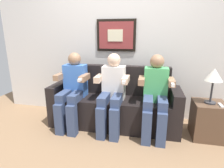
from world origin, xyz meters
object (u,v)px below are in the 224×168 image
at_px(person_in_middle, 112,90).
at_px(person_on_right, 155,93).
at_px(table_lamp, 214,76).
at_px(spare_remote_on_table, 221,105).
at_px(side_table_right, 208,120).
at_px(couch, 114,105).
at_px(person_on_left, 73,88).

relative_size(person_in_middle, person_on_right, 1.00).
xyz_separation_m(table_lamp, spare_remote_on_table, (0.10, -0.08, -0.35)).
xyz_separation_m(person_on_right, spare_remote_on_table, (0.80, -0.03, -0.10)).
bearing_deg(side_table_right, person_in_middle, -177.33).
relative_size(couch, person_in_middle, 1.72).
height_order(person_on_left, spare_remote_on_table, person_on_left).
bearing_deg(side_table_right, person_on_right, -175.10).
xyz_separation_m(person_on_left, side_table_right, (1.90, 0.06, -0.36)).
bearing_deg(person_on_right, spare_remote_on_table, -2.46).
relative_size(person_in_middle, spare_remote_on_table, 8.54).
distance_m(couch, person_on_left, 0.68).
bearing_deg(person_on_right, couch, 164.34).
bearing_deg(table_lamp, side_table_right, 54.69).
bearing_deg(person_in_middle, person_on_left, 180.00).
distance_m(person_on_left, person_in_middle, 0.59).
relative_size(table_lamp, spare_remote_on_table, 3.54).
bearing_deg(spare_remote_on_table, person_on_right, 177.54).
xyz_separation_m(person_on_right, side_table_right, (0.71, 0.06, -0.36)).
distance_m(couch, spare_remote_on_table, 1.43).
bearing_deg(side_table_right, couch, 175.37).
distance_m(couch, side_table_right, 1.31).
relative_size(person_on_right, spare_remote_on_table, 8.54).
xyz_separation_m(person_in_middle, table_lamp, (1.29, 0.04, 0.25)).
distance_m(couch, table_lamp, 1.41).
distance_m(person_in_middle, side_table_right, 1.36).
bearing_deg(couch, person_on_right, -15.66).
height_order(couch, table_lamp, table_lamp).
relative_size(side_table_right, table_lamp, 1.09).
height_order(couch, spare_remote_on_table, couch).
height_order(person_on_right, spare_remote_on_table, person_on_right).
xyz_separation_m(person_on_right, table_lamp, (0.70, 0.04, 0.25)).
distance_m(person_on_right, spare_remote_on_table, 0.81).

